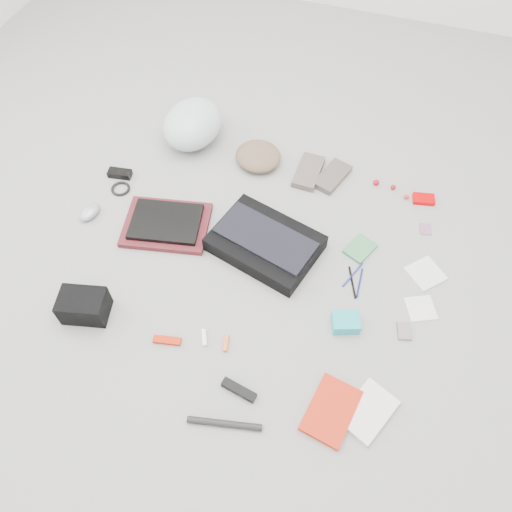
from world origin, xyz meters
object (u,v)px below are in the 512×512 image
(laptop, at_px, (166,222))
(camera_bag, at_px, (84,306))
(messenger_bag, at_px, (265,243))
(accordion_wallet, at_px, (346,322))
(bike_helmet, at_px, (193,124))
(book_red, at_px, (331,410))

(laptop, distance_m, camera_bag, 0.49)
(messenger_bag, relative_size, accordion_wallet, 4.21)
(messenger_bag, relative_size, bike_helmet, 1.28)
(laptop, distance_m, bike_helmet, 0.55)
(bike_helmet, bearing_deg, messenger_bag, -35.93)
(camera_bag, bearing_deg, bike_helmet, 75.50)
(laptop, bearing_deg, accordion_wallet, -26.39)
(accordion_wallet, bearing_deg, bike_helmet, 120.74)
(laptop, xyz_separation_m, book_red, (0.86, -0.55, -0.02))
(laptop, xyz_separation_m, bike_helmet, (-0.09, 0.54, 0.06))
(messenger_bag, bearing_deg, laptop, -161.43)
(camera_bag, bearing_deg, messenger_bag, 29.16)
(messenger_bag, height_order, accordion_wallet, messenger_bag)
(laptop, relative_size, book_red, 1.33)
(laptop, distance_m, accordion_wallet, 0.86)
(laptop, relative_size, camera_bag, 1.71)
(messenger_bag, distance_m, accordion_wallet, 0.46)
(laptop, distance_m, book_red, 1.02)
(bike_helmet, bearing_deg, laptop, -71.99)
(messenger_bag, height_order, bike_helmet, bike_helmet)
(camera_bag, bearing_deg, book_red, -17.66)
(bike_helmet, height_order, accordion_wallet, bike_helmet)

